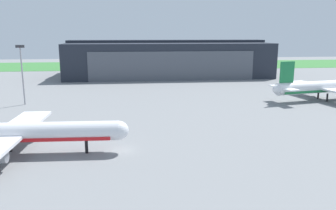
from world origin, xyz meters
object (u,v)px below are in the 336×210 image
Objects in this scene: airliner_far_left at (327,87)px; apron_light_mast at (22,70)px; airliner_near_left at (12,133)px; maintenance_hangar at (167,59)px.

apron_light_mast is at bearing 177.94° from airliner_far_left.
airliner_far_left is 0.99× the size of airliner_near_left.
airliner_far_left is 2.24× the size of apron_light_mast.
maintenance_hangar is 116.05m from airliner_near_left.
apron_light_mast is at bearing -127.14° from maintenance_hangar.
airliner_near_left is 2.27× the size of apron_light_mast.
apron_light_mast is (-49.67, -65.58, 2.18)m from maintenance_hangar.
airliner_near_left is at bearing -109.63° from maintenance_hangar.
airliner_near_left is at bearing -76.22° from apron_light_mast.
apron_light_mast is at bearing 103.78° from airliner_near_left.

